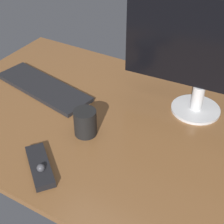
# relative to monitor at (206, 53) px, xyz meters

# --- Properties ---
(desk) EXTENTS (1.40, 0.84, 0.02)m
(desk) POSITION_rel_monitor_xyz_m (-0.20, -0.21, -0.24)
(desk) COLOR brown
(desk) RESTS_ON ground
(monitor) EXTENTS (0.57, 0.18, 0.42)m
(monitor) POSITION_rel_monitor_xyz_m (0.00, 0.00, 0.00)
(monitor) COLOR silver
(monitor) RESTS_ON desk
(keyboard) EXTENTS (0.45, 0.21, 0.02)m
(keyboard) POSITION_rel_monitor_xyz_m (-0.58, -0.17, -0.23)
(keyboard) COLOR black
(keyboard) RESTS_ON desk
(media_remote) EXTENTS (0.17, 0.16, 0.04)m
(media_remote) POSITION_rel_monitor_xyz_m (-0.31, -0.52, -0.22)
(media_remote) COLOR black
(media_remote) RESTS_ON desk
(coffee_mug) EXTENTS (0.08, 0.08, 0.09)m
(coffee_mug) POSITION_rel_monitor_xyz_m (-0.28, -0.31, -0.19)
(coffee_mug) COLOR black
(coffee_mug) RESTS_ON desk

